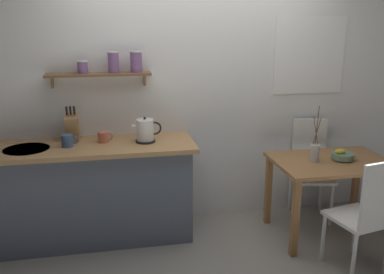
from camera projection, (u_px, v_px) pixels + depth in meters
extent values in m
plane|color=gray|center=(208.00, 245.00, 3.80)|extent=(14.00, 14.00, 0.00)
cube|color=white|center=(214.00, 85.00, 4.09)|extent=(6.80, 0.10, 2.70)
cube|color=white|center=(310.00, 55.00, 4.13)|extent=(0.74, 0.01, 0.75)
cube|color=silver|center=(310.00, 55.00, 4.13)|extent=(0.68, 0.01, 0.69)
cube|color=slate|center=(93.00, 195.00, 3.80)|extent=(1.74, 0.52, 0.87)
cube|color=tan|center=(90.00, 147.00, 3.66)|extent=(1.83, 0.63, 0.04)
cylinder|color=#B7BABF|center=(26.00, 149.00, 3.54)|extent=(0.38, 0.38, 0.01)
cube|color=brown|center=(99.00, 74.00, 3.69)|extent=(0.92, 0.18, 0.02)
cube|color=#99754C|center=(52.00, 81.00, 3.71)|extent=(0.02, 0.06, 0.12)
cube|color=#99754C|center=(145.00, 79.00, 3.86)|extent=(0.02, 0.06, 0.12)
cylinder|color=#7F5689|center=(83.00, 68.00, 3.65)|extent=(0.09, 0.09, 0.10)
cylinder|color=silver|center=(82.00, 61.00, 3.64)|extent=(0.10, 0.10, 0.01)
cylinder|color=#7F5689|center=(113.00, 63.00, 3.69)|extent=(0.10, 0.10, 0.17)
cylinder|color=silver|center=(113.00, 52.00, 3.67)|extent=(0.10, 0.10, 0.01)
cylinder|color=#7F5689|center=(136.00, 62.00, 3.73)|extent=(0.10, 0.10, 0.18)
cylinder|color=silver|center=(136.00, 52.00, 3.70)|extent=(0.11, 0.11, 0.01)
cube|color=#9E6B3D|center=(332.00, 162.00, 3.82)|extent=(1.04, 0.73, 0.03)
cube|color=#9E6B3D|center=(295.00, 219.00, 3.53)|extent=(0.06, 0.06, 0.70)
cube|color=#9E6B3D|center=(268.00, 190.00, 4.13)|extent=(0.06, 0.06, 0.70)
cube|color=#9E6B3D|center=(356.00, 183.00, 4.30)|extent=(0.06, 0.06, 0.70)
cube|color=silver|center=(357.00, 218.00, 3.35)|extent=(0.47, 0.48, 0.03)
cube|color=silver|center=(380.00, 195.00, 3.10)|extent=(0.35, 0.10, 0.52)
cylinder|color=silver|center=(355.00, 230.00, 3.63)|extent=(0.03, 0.03, 0.43)
cylinder|color=silver|center=(323.00, 238.00, 3.50)|extent=(0.03, 0.03, 0.43)
cylinder|color=silver|center=(354.00, 259.00, 3.19)|extent=(0.03, 0.03, 0.43)
cube|color=white|center=(312.00, 177.00, 4.21)|extent=(0.46, 0.48, 0.03)
cube|color=white|center=(309.00, 144.00, 4.32)|extent=(0.34, 0.09, 0.54)
cylinder|color=white|center=(298.00, 205.00, 4.11)|extent=(0.03, 0.03, 0.43)
cylinder|color=white|center=(331.00, 205.00, 4.11)|extent=(0.03, 0.03, 0.43)
cylinder|color=white|center=(290.00, 191.00, 4.44)|extent=(0.03, 0.03, 0.43)
cylinder|color=white|center=(321.00, 191.00, 4.44)|extent=(0.03, 0.03, 0.43)
cylinder|color=slate|center=(342.00, 159.00, 3.82)|extent=(0.09, 0.09, 0.01)
cylinder|color=slate|center=(343.00, 156.00, 3.82)|extent=(0.20, 0.20, 0.05)
ellipsoid|color=yellow|center=(340.00, 151.00, 3.80)|extent=(0.12, 0.07, 0.04)
cylinder|color=#B7B2A8|center=(315.00, 153.00, 3.76)|extent=(0.08, 0.08, 0.16)
cylinder|color=brown|center=(316.00, 130.00, 3.70)|extent=(0.06, 0.03, 0.26)
cylinder|color=brown|center=(317.00, 126.00, 3.69)|extent=(0.02, 0.02, 0.35)
cylinder|color=brown|center=(317.00, 131.00, 3.72)|extent=(0.06, 0.01, 0.24)
cylinder|color=black|center=(145.00, 141.00, 3.74)|extent=(0.18, 0.18, 0.02)
cylinder|color=white|center=(145.00, 130.00, 3.71)|extent=(0.15, 0.15, 0.19)
sphere|color=black|center=(145.00, 118.00, 3.68)|extent=(0.02, 0.02, 0.02)
cone|color=white|center=(134.00, 126.00, 3.68)|extent=(0.04, 0.04, 0.04)
torus|color=black|center=(155.00, 128.00, 3.72)|extent=(0.12, 0.02, 0.12)
cube|color=tan|center=(72.00, 127.00, 3.75)|extent=(0.11, 0.19, 0.25)
cylinder|color=black|center=(67.00, 111.00, 3.66)|extent=(0.02, 0.03, 0.08)
cylinder|color=black|center=(70.00, 111.00, 3.67)|extent=(0.02, 0.03, 0.08)
cylinder|color=black|center=(74.00, 110.00, 3.67)|extent=(0.02, 0.03, 0.08)
cylinder|color=#3D5B89|center=(67.00, 141.00, 3.58)|extent=(0.10, 0.10, 0.11)
torus|color=#3D5B89|center=(74.00, 140.00, 3.59)|extent=(0.07, 0.01, 0.07)
cylinder|color=#C6664C|center=(103.00, 137.00, 3.72)|extent=(0.09, 0.09, 0.09)
torus|color=#C6664C|center=(109.00, 137.00, 3.73)|extent=(0.06, 0.01, 0.06)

